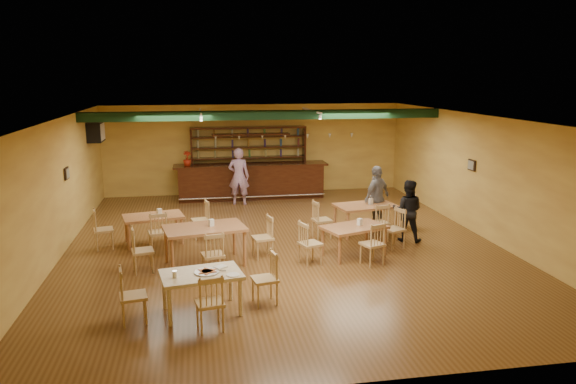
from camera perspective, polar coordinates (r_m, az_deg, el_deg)
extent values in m
plane|color=brown|center=(12.91, -0.51, -5.59)|extent=(12.00, 12.00, 0.00)
cube|color=black|center=(15.11, -2.26, 8.11)|extent=(10.00, 0.30, 0.25)
cube|color=white|center=(15.57, -9.21, 8.35)|extent=(0.05, 2.50, 0.05)
cube|color=white|center=(15.93, 2.50, 8.57)|extent=(0.05, 2.50, 0.05)
cube|color=white|center=(16.66, -19.60, 6.00)|extent=(0.34, 0.70, 0.48)
cube|color=black|center=(13.66, -22.31, 1.82)|extent=(0.04, 0.34, 0.28)
cube|color=black|center=(14.59, 18.80, 2.70)|extent=(0.04, 0.34, 0.28)
cube|color=black|center=(17.70, -3.90, 1.16)|extent=(4.96, 0.85, 1.13)
cube|color=black|center=(18.22, -4.13, 3.31)|extent=(3.84, 0.40, 2.28)
imported|color=#B22410|center=(17.48, -10.59, 3.50)|extent=(0.33, 0.33, 0.47)
cube|color=#985F36|center=(13.34, -13.95, -3.83)|extent=(1.52, 1.09, 0.69)
cube|color=#985F36|center=(13.90, 8.11, -2.82)|extent=(1.62, 1.14, 0.74)
cube|color=#985F36|center=(11.62, -8.74, -5.62)|extent=(1.82, 1.29, 0.83)
cube|color=#985F36|center=(12.15, 6.95, -5.13)|extent=(1.57, 1.23, 0.69)
cube|color=tan|center=(9.39, -9.08, -10.44)|extent=(1.45, 1.06, 0.71)
cylinder|color=silver|center=(9.26, -8.56, -8.35)|extent=(0.53, 0.53, 0.01)
cylinder|color=#EAE5C6|center=(9.11, -11.85, -8.49)|extent=(0.09, 0.09, 0.11)
cube|color=white|center=(9.44, -7.14, -7.85)|extent=(0.25, 0.24, 0.03)
cube|color=silver|center=(9.30, -7.69, -8.16)|extent=(0.33, 0.17, 0.00)
cylinder|color=white|center=(9.09, -5.82, -8.66)|extent=(0.25, 0.25, 0.01)
imported|color=#994EA9|center=(16.79, -5.21, 1.66)|extent=(0.72, 0.54, 1.78)
imported|color=black|center=(13.35, 12.48, -1.93)|extent=(0.91, 0.83, 1.50)
imported|color=gray|center=(14.22, 9.34, -0.58)|extent=(1.03, 0.91, 1.67)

